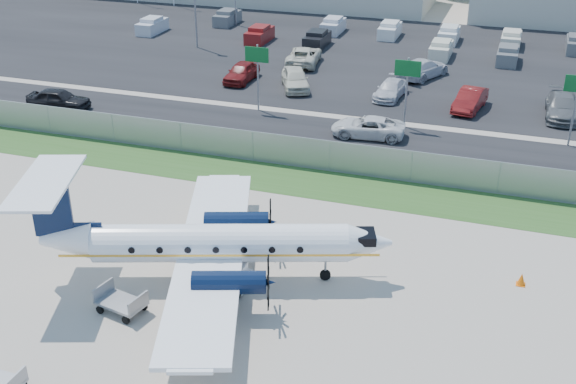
% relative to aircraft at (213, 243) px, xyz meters
% --- Properties ---
extents(ground, '(170.00, 170.00, 0.00)m').
position_rel_aircraft_xyz_m(ground, '(1.79, -0.59, -1.97)').
color(ground, '#B5A999').
rests_on(ground, ground).
extents(grass_verge, '(170.00, 4.00, 0.02)m').
position_rel_aircraft_xyz_m(grass_verge, '(1.79, 11.41, -1.96)').
color(grass_verge, '#2D561E').
rests_on(grass_verge, ground).
extents(access_road, '(170.00, 8.00, 0.02)m').
position_rel_aircraft_xyz_m(access_road, '(1.79, 18.41, -1.96)').
color(access_road, black).
rests_on(access_road, ground).
extents(parking_lot, '(170.00, 32.00, 0.02)m').
position_rel_aircraft_xyz_m(parking_lot, '(1.79, 39.41, -1.96)').
color(parking_lot, black).
rests_on(parking_lot, ground).
extents(perimeter_fence, '(120.00, 0.06, 1.99)m').
position_rel_aircraft_xyz_m(perimeter_fence, '(1.79, 13.41, -0.97)').
color(perimeter_fence, gray).
rests_on(perimeter_fence, ground).
extents(sign_left, '(1.80, 0.26, 5.00)m').
position_rel_aircraft_xyz_m(sign_left, '(-6.21, 22.31, 1.64)').
color(sign_left, gray).
rests_on(sign_left, ground).
extents(sign_mid, '(1.80, 0.26, 5.00)m').
position_rel_aircraft_xyz_m(sign_mid, '(4.79, 22.31, 1.64)').
color(sign_mid, gray).
rests_on(sign_mid, ground).
extents(aircraft, '(16.64, 16.22, 5.11)m').
position_rel_aircraft_xyz_m(aircraft, '(0.00, 0.00, 0.00)').
color(aircraft, white).
rests_on(aircraft, ground).
extents(pushback_tug, '(2.19, 1.56, 1.18)m').
position_rel_aircraft_xyz_m(pushback_tug, '(0.82, -0.38, -1.41)').
color(pushback_tug, white).
rests_on(pushback_tug, ground).
extents(baggage_cart_near, '(2.30, 1.65, 1.09)m').
position_rel_aircraft_xyz_m(baggage_cart_near, '(-2.78, -3.56, -1.46)').
color(baggage_cart_near, gray).
rests_on(baggage_cart_near, ground).
extents(cone_nose, '(0.42, 0.42, 0.59)m').
position_rel_aircraft_xyz_m(cone_nose, '(13.49, 4.08, -1.69)').
color(cone_nose, '#FF6808').
rests_on(cone_nose, ground).
extents(cone_starboard_wing, '(0.42, 0.42, 0.60)m').
position_rel_aircraft_xyz_m(cone_starboard_wing, '(-4.09, 14.26, -1.69)').
color(cone_starboard_wing, '#FF6808').
rests_on(cone_starboard_wing, ground).
extents(road_car_west, '(4.94, 2.49, 1.61)m').
position_rel_aircraft_xyz_m(road_car_west, '(-20.47, 17.79, -1.97)').
color(road_car_west, black).
rests_on(road_car_west, ground).
extents(road_car_mid, '(5.19, 2.70, 1.40)m').
position_rel_aircraft_xyz_m(road_car_mid, '(2.76, 19.75, -1.97)').
color(road_car_mid, silver).
rests_on(road_car_mid, ground).
extents(parked_car_a, '(1.94, 4.69, 1.59)m').
position_rel_aircraft_xyz_m(parked_car_a, '(-10.06, 28.68, -1.97)').
color(parked_car_a, maroon).
rests_on(parked_car_a, ground).
extents(parked_car_b, '(3.86, 5.35, 1.69)m').
position_rel_aircraft_xyz_m(parked_car_b, '(-5.17, 28.17, -1.97)').
color(parked_car_b, beige).
rests_on(parked_car_b, ground).
extents(parked_car_c, '(2.30, 4.79, 1.34)m').
position_rel_aircraft_xyz_m(parked_car_c, '(2.62, 28.44, -1.97)').
color(parked_car_c, silver).
rests_on(parked_car_c, ground).
extents(parked_car_d, '(2.41, 4.97, 1.57)m').
position_rel_aircraft_xyz_m(parked_car_d, '(8.82, 27.52, -1.97)').
color(parked_car_d, maroon).
rests_on(parked_car_d, ground).
extents(parked_car_e, '(2.38, 5.62, 1.62)m').
position_rel_aircraft_xyz_m(parked_car_e, '(15.36, 27.98, -1.97)').
color(parked_car_e, '#595B5E').
rests_on(parked_car_e, ground).
extents(parked_car_f, '(3.37, 6.01, 1.59)m').
position_rel_aircraft_xyz_m(parked_car_f, '(-6.61, 35.19, -1.97)').
color(parked_car_f, beige).
rests_on(parked_car_f, ground).
extents(parked_car_g, '(4.32, 6.03, 1.62)m').
position_rel_aircraft_xyz_m(parked_car_g, '(4.21, 34.58, -1.97)').
color(parked_car_g, silver).
rests_on(parked_car_g, ground).
extents(far_parking_rows, '(56.00, 10.00, 1.60)m').
position_rel_aircraft_xyz_m(far_parking_rows, '(1.79, 44.41, -1.97)').
color(far_parking_rows, gray).
rests_on(far_parking_rows, ground).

